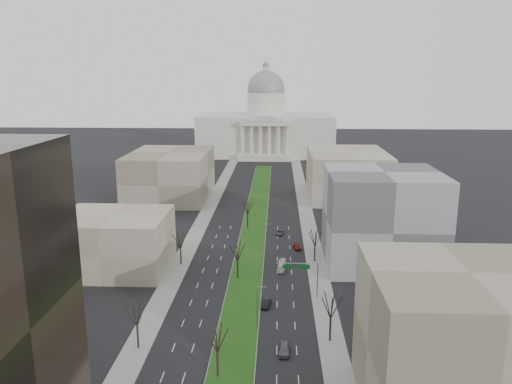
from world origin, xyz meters
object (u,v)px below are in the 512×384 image
(car_grey_near, at_px, (284,349))
(car_grey_far, at_px, (280,233))
(car_black, at_px, (266,303))
(car_red, at_px, (297,247))
(box_van, at_px, (282,265))

(car_grey_near, relative_size, car_grey_far, 1.10)
(car_black, bearing_deg, car_grey_near, -69.75)
(car_red, xyz_separation_m, car_grey_far, (-4.82, 12.65, -0.04))
(car_black, distance_m, car_grey_far, 48.54)
(car_grey_far, distance_m, box_van, 27.62)
(car_grey_near, bearing_deg, box_van, 92.40)
(car_black, distance_m, car_red, 36.64)
(car_red, bearing_deg, car_grey_near, -101.12)
(car_red, distance_m, box_van, 15.61)
(car_grey_near, relative_size, car_black, 1.09)
(car_grey_near, bearing_deg, car_grey_far, 92.64)
(car_grey_near, xyz_separation_m, car_black, (-3.57, 17.98, -0.10))
(car_red, relative_size, box_van, 0.65)
(box_van, bearing_deg, car_grey_far, 95.22)
(car_grey_far, bearing_deg, car_black, -85.48)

